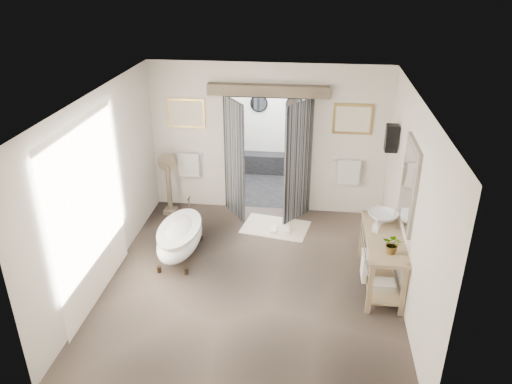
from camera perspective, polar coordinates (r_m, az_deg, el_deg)
ground_plane at (r=7.95m, az=-0.52°, el=-10.03°), size 5.00×5.00×0.00m
room_shell at (r=6.93m, az=-1.01°, el=1.99°), size 4.52×5.02×2.91m
shower_room at (r=11.09m, az=2.10°, el=5.89°), size 2.22×2.01×2.51m
back_wall_dressing at (r=9.29m, az=1.27°, el=6.27°), size 3.82×0.74×2.52m
clawfoot_tub at (r=8.46m, az=-8.68°, el=-5.07°), size 0.68×1.52×0.74m
vanity at (r=7.83m, az=14.03°, el=-7.08°), size 0.57×1.60×0.85m
pedestal_mirror at (r=9.80m, az=-9.91°, el=0.47°), size 0.37×0.24×1.26m
rug at (r=9.37m, az=2.24°, el=-4.03°), size 1.32×1.00×0.01m
slippers at (r=9.23m, az=2.82°, el=-4.29°), size 0.36×0.27×0.05m
basin at (r=8.00m, az=14.31°, el=-2.85°), size 0.53×0.53×0.16m
plant at (r=7.20m, az=15.39°, el=-5.75°), size 0.34×0.32×0.30m
soap_bottle_a at (r=7.69m, az=13.59°, el=-3.75°), size 0.13×0.13×0.21m
soap_bottle_b at (r=8.23m, az=13.67°, el=-1.94°), size 0.15×0.15×0.16m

